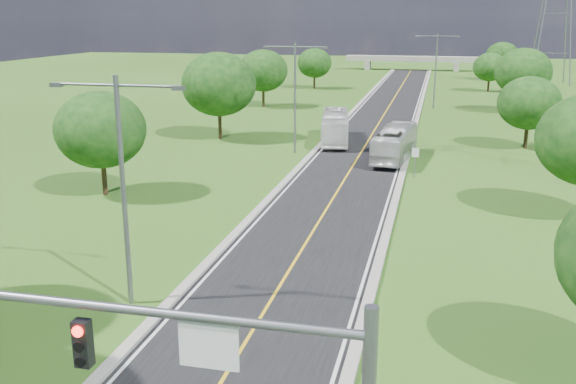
# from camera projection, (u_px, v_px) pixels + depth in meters

# --- Properties ---
(ground) EXTENTS (260.00, 260.00, 0.00)m
(ground) POSITION_uv_depth(u_px,v_px,m) (376.00, 128.00, 72.13)
(ground) COLOR #315618
(ground) RESTS_ON ground
(road) EXTENTS (8.00, 150.00, 0.06)m
(road) POSITION_uv_depth(u_px,v_px,m) (381.00, 120.00, 77.75)
(road) COLOR black
(road) RESTS_ON ground
(curb_left) EXTENTS (0.50, 150.00, 0.22)m
(curb_left) POSITION_uv_depth(u_px,v_px,m) (346.00, 118.00, 78.67)
(curb_left) COLOR gray
(curb_left) RESTS_ON ground
(curb_right) EXTENTS (0.50, 150.00, 0.22)m
(curb_right) POSITION_uv_depth(u_px,v_px,m) (417.00, 120.00, 76.78)
(curb_right) COLOR gray
(curb_right) RESTS_ON ground
(speed_limit_sign) EXTENTS (0.55, 0.09, 2.40)m
(speed_limit_sign) POSITION_uv_depth(u_px,v_px,m) (415.00, 158.00, 49.90)
(speed_limit_sign) COLOR slate
(speed_limit_sign) RESTS_ON ground
(overpass) EXTENTS (30.00, 3.00, 3.20)m
(overpass) POSITION_uv_depth(u_px,v_px,m) (412.00, 60.00, 146.51)
(overpass) COLOR gray
(overpass) RESTS_ON ground
(streetlight_near_left) EXTENTS (5.90, 0.25, 10.00)m
(streetlight_near_left) POSITION_uv_depth(u_px,v_px,m) (122.00, 173.00, 26.85)
(streetlight_near_left) COLOR slate
(streetlight_near_left) RESTS_ON ground
(streetlight_mid_left) EXTENTS (5.90, 0.25, 10.00)m
(streetlight_mid_left) POSITION_uv_depth(u_px,v_px,m) (295.00, 88.00, 57.80)
(streetlight_mid_left) COLOR slate
(streetlight_mid_left) RESTS_ON ground
(streetlight_far_right) EXTENTS (5.90, 0.25, 10.00)m
(streetlight_far_right) POSITION_uv_depth(u_px,v_px,m) (436.00, 64.00, 86.09)
(streetlight_far_right) COLOR slate
(streetlight_far_right) RESTS_ON ground
(power_tower_far) EXTENTS (9.00, 6.40, 28.00)m
(power_tower_far) POSITION_uv_depth(u_px,v_px,m) (556.00, 5.00, 114.20)
(power_tower_far) COLOR slate
(power_tower_far) RESTS_ON ground
(tree_lb) EXTENTS (6.30, 6.30, 7.33)m
(tree_lb) POSITION_uv_depth(u_px,v_px,m) (101.00, 130.00, 44.42)
(tree_lb) COLOR black
(tree_lb) RESTS_ON ground
(tree_lc) EXTENTS (7.56, 7.56, 8.79)m
(tree_lc) POSITION_uv_depth(u_px,v_px,m) (219.00, 84.00, 64.58)
(tree_lc) COLOR black
(tree_lc) RESTS_ON ground
(tree_ld) EXTENTS (6.72, 6.72, 7.82)m
(tree_ld) POSITION_uv_depth(u_px,v_px,m) (263.00, 71.00, 87.70)
(tree_ld) COLOR black
(tree_ld) RESTS_ON ground
(tree_le) EXTENTS (5.88, 5.88, 6.84)m
(tree_le) POSITION_uv_depth(u_px,v_px,m) (314.00, 63.00, 109.82)
(tree_le) COLOR black
(tree_le) RESTS_ON ground
(tree_rc) EXTENTS (5.88, 5.88, 6.84)m
(tree_rc) POSITION_uv_depth(u_px,v_px,m) (529.00, 103.00, 60.14)
(tree_rc) COLOR black
(tree_rc) RESTS_ON ground
(tree_rd) EXTENTS (7.14, 7.14, 8.30)m
(tree_rd) POSITION_uv_depth(u_px,v_px,m) (523.00, 72.00, 81.96)
(tree_rd) COLOR black
(tree_rd) RESTS_ON ground
(tree_re) EXTENTS (5.46, 5.46, 6.35)m
(tree_re) POSITION_uv_depth(u_px,v_px,m) (490.00, 67.00, 105.35)
(tree_re) COLOR black
(tree_re) RESTS_ON ground
(tree_rf) EXTENTS (6.30, 6.30, 7.33)m
(tree_rf) POSITION_uv_depth(u_px,v_px,m) (502.00, 56.00, 123.17)
(tree_rf) COLOR black
(tree_rf) RESTS_ON ground
(bus_outbound) EXTENTS (3.39, 10.47, 2.86)m
(bus_outbound) POSITION_uv_depth(u_px,v_px,m) (395.00, 143.00, 56.06)
(bus_outbound) COLOR beige
(bus_outbound) RESTS_ON road
(bus_inbound) EXTENTS (4.09, 11.00, 2.99)m
(bus_inbound) POSITION_uv_depth(u_px,v_px,m) (335.00, 127.00, 63.81)
(bus_inbound) COLOR white
(bus_inbound) RESTS_ON road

